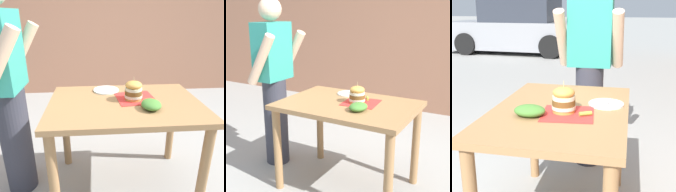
# 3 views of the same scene
# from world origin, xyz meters

# --- Properties ---
(ground_plane) EXTENTS (80.00, 80.00, 0.00)m
(ground_plane) POSITION_xyz_m (0.00, 0.00, 0.00)
(ground_plane) COLOR #9E9E99
(patio_table) EXTENTS (0.81, 1.16, 0.80)m
(patio_table) POSITION_xyz_m (0.00, 0.00, 0.66)
(patio_table) COLOR #9E7247
(patio_table) RESTS_ON ground
(serving_paper) EXTENTS (0.32, 0.32, 0.00)m
(serving_paper) POSITION_xyz_m (0.06, -0.09, 0.80)
(serving_paper) COLOR red
(serving_paper) RESTS_ON patio_table
(sandwich) EXTENTS (0.14, 0.14, 0.19)m
(sandwich) POSITION_xyz_m (0.03, -0.07, 0.87)
(sandwich) COLOR gold
(sandwich) RESTS_ON serving_paper
(pickle_spear) EXTENTS (0.08, 0.06, 0.02)m
(pickle_spear) POSITION_xyz_m (0.17, -0.11, 0.81)
(pickle_spear) COLOR #8EA83D
(pickle_spear) RESTS_ON serving_paper
(side_plate_with_forks) EXTENTS (0.22, 0.22, 0.02)m
(side_plate_with_forks) POSITION_xyz_m (0.26, 0.13, 0.80)
(side_plate_with_forks) COLOR white
(side_plate_with_forks) RESTS_ON patio_table
(side_salad) EXTENTS (0.18, 0.14, 0.06)m
(side_salad) POSITION_xyz_m (-0.14, -0.17, 0.83)
(side_salad) COLOR #477F33
(side_salad) RESTS_ON patio_table
(diner_across_table) EXTENTS (0.55, 0.35, 1.69)m
(diner_across_table) POSITION_xyz_m (0.06, 0.87, 0.88)
(diner_across_table) COLOR #33333D
(diner_across_table) RESTS_ON ground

